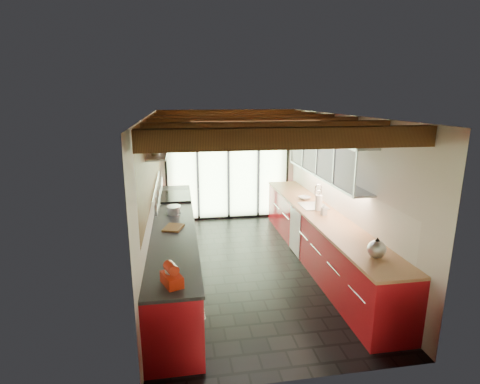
{
  "coord_description": "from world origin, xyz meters",
  "views": [
    {
      "loc": [
        -1.14,
        -5.93,
        2.89
      ],
      "look_at": [
        -0.1,
        0.4,
        1.25
      ],
      "focal_mm": 28.0,
      "sensor_mm": 36.0,
      "label": 1
    }
  ],
  "objects_px": {
    "stand_mixer": "(172,276)",
    "kettle": "(377,248)",
    "paper_towel": "(319,203)",
    "soap_bottle": "(324,210)",
    "bowl": "(304,198)"
  },
  "relations": [
    {
      "from": "kettle",
      "to": "bowl",
      "type": "distance_m",
      "value": 2.77
    },
    {
      "from": "stand_mixer",
      "to": "kettle",
      "type": "height_order",
      "value": "kettle"
    },
    {
      "from": "stand_mixer",
      "to": "paper_towel",
      "type": "height_order",
      "value": "paper_towel"
    },
    {
      "from": "stand_mixer",
      "to": "soap_bottle",
      "type": "relative_size",
      "value": 1.72
    },
    {
      "from": "paper_towel",
      "to": "stand_mixer",
      "type": "bearing_deg",
      "value": -137.58
    },
    {
      "from": "stand_mixer",
      "to": "bowl",
      "type": "relative_size",
      "value": 1.43
    },
    {
      "from": "stand_mixer",
      "to": "paper_towel",
      "type": "xyz_separation_m",
      "value": [
        2.54,
        2.32,
        0.04
      ]
    },
    {
      "from": "bowl",
      "to": "kettle",
      "type": "bearing_deg",
      "value": -90.0
    },
    {
      "from": "paper_towel",
      "to": "kettle",
      "type": "bearing_deg",
      "value": -90.0
    },
    {
      "from": "paper_towel",
      "to": "bowl",
      "type": "height_order",
      "value": "paper_towel"
    },
    {
      "from": "paper_towel",
      "to": "soap_bottle",
      "type": "distance_m",
      "value": 0.27
    },
    {
      "from": "kettle",
      "to": "soap_bottle",
      "type": "relative_size",
      "value": 1.59
    },
    {
      "from": "stand_mixer",
      "to": "kettle",
      "type": "relative_size",
      "value": 1.08
    },
    {
      "from": "kettle",
      "to": "paper_towel",
      "type": "distance_m",
      "value": 2.02
    },
    {
      "from": "paper_towel",
      "to": "bowl",
      "type": "xyz_separation_m",
      "value": [
        0.0,
        0.75,
        -0.11
      ]
    }
  ]
}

